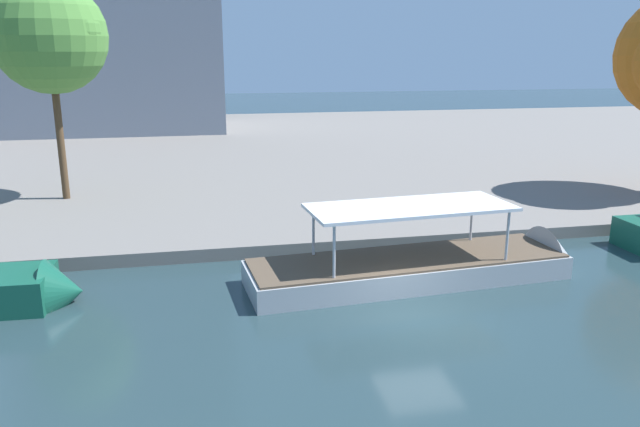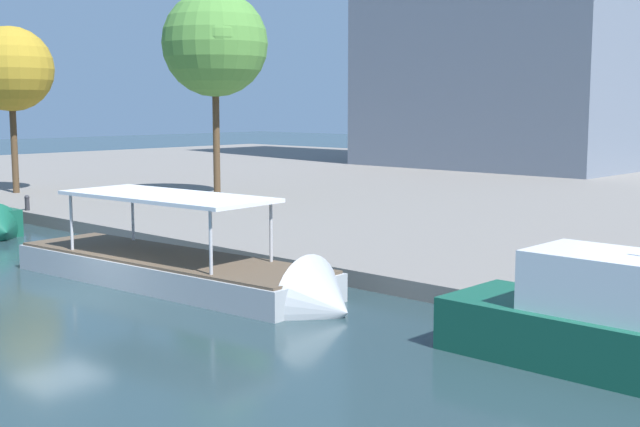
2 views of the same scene
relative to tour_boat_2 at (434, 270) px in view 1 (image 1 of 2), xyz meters
name	(u,v)px [view 1 (image 1 of 2)]	position (x,y,z in m)	size (l,w,h in m)	color
ground_plane	(420,320)	(-1.88, -3.54, -0.30)	(220.00, 220.00, 0.00)	#23383D
dock_promenade	(275,149)	(-1.88, 30.96, -0.02)	(120.00, 55.00, 0.55)	slate
tour_boat_2	(434,270)	(0.00, 0.00, 0.00)	(13.33, 4.12, 4.14)	#9EA3A8
tree_2	(53,36)	(-15.36, 13.93, 8.69)	(5.79, 5.79, 11.34)	#4C3823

